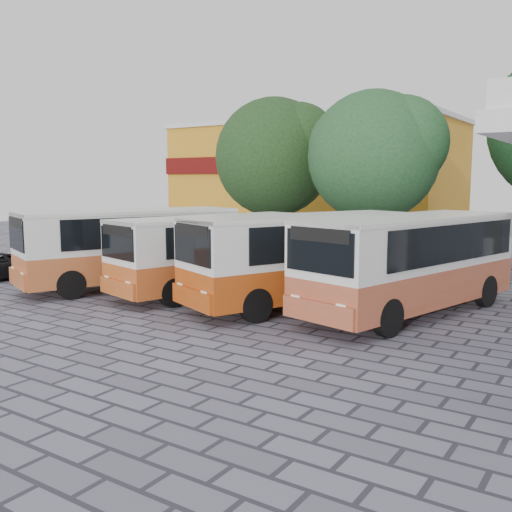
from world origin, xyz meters
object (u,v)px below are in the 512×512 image
Objects in this scene: bus_far_left at (130,243)px; bus_centre_left at (215,249)px; bus_centre_right at (305,253)px; bus_far_right at (410,258)px.

bus_far_left is 1.07× the size of bus_centre_left.
bus_centre_right is (7.22, 0.80, 0.00)m from bus_far_left.
bus_far_right reaches higher than bus_far_left.
bus_centre_right is at bearing 28.76° from bus_far_left.
bus_centre_left is 7.07m from bus_far_right.
bus_far_right reaches higher than bus_centre_left.
bus_centre_right reaches higher than bus_far_left.
bus_far_left is at bearing -151.51° from bus_centre_left.
bus_far_right is at bearing 30.37° from bus_far_left.
bus_far_right is (3.28, 0.66, 0.03)m from bus_centre_right.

